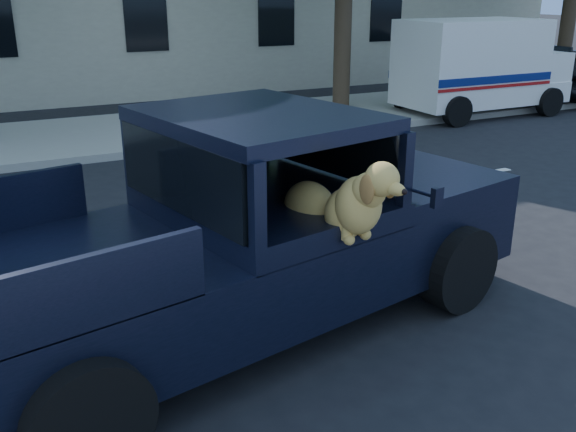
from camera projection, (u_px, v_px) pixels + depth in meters
name	position (u px, v px, depth m)	size (l,w,h in m)	color
ground	(403.00, 303.00, 6.68)	(120.00, 120.00, 0.00)	black
far_sidewalk	(159.00, 130.00, 14.40)	(60.00, 4.00, 0.15)	gray
lane_stripes	(379.00, 190.00, 10.38)	(21.60, 0.14, 0.01)	silver
pickup_truck	(229.00, 261.00, 5.97)	(6.07, 3.45, 2.05)	black
mail_truck	(478.00, 74.00, 16.18)	(4.32, 2.21, 2.36)	silver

